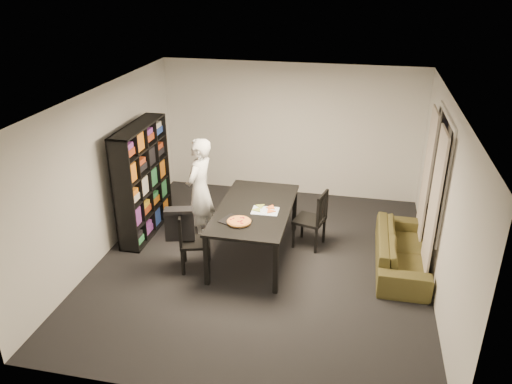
% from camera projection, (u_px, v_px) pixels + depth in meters
% --- Properties ---
extents(room, '(5.01, 5.51, 2.61)m').
position_uv_depth(room, '(262.00, 186.00, 7.22)').
color(room, black).
rests_on(room, ground).
extents(window_pane, '(0.02, 1.40, 1.60)m').
position_uv_depth(window_pane, '(439.00, 172.00, 7.20)').
color(window_pane, black).
rests_on(window_pane, room).
extents(window_frame, '(0.03, 1.52, 1.72)m').
position_uv_depth(window_frame, '(439.00, 172.00, 7.20)').
color(window_frame, white).
rests_on(window_frame, room).
extents(curtain_left, '(0.03, 0.70, 2.25)m').
position_uv_depth(curtain_left, '(433.00, 209.00, 6.90)').
color(curtain_left, beige).
rests_on(curtain_left, room).
extents(curtain_right, '(0.03, 0.70, 2.25)m').
position_uv_depth(curtain_right, '(426.00, 180.00, 7.82)').
color(curtain_right, beige).
rests_on(curtain_right, room).
extents(bookshelf, '(0.35, 1.50, 1.90)m').
position_uv_depth(bookshelf, '(143.00, 180.00, 8.31)').
color(bookshelf, black).
rests_on(bookshelf, room).
extents(dining_table, '(1.11, 2.00, 0.83)m').
position_uv_depth(dining_table, '(255.00, 212.00, 7.68)').
color(dining_table, black).
rests_on(dining_table, room).
extents(chair_left, '(0.54, 0.54, 0.94)m').
position_uv_depth(chair_left, '(189.00, 237.00, 7.41)').
color(chair_left, black).
rests_on(chair_left, room).
extents(chair_right, '(0.55, 0.55, 0.97)m').
position_uv_depth(chair_right, '(315.00, 216.00, 7.99)').
color(chair_right, black).
rests_on(chair_right, room).
extents(draped_jacket, '(0.45, 0.29, 0.52)m').
position_uv_depth(draped_jacket, '(179.00, 223.00, 7.31)').
color(draped_jacket, black).
rests_on(draped_jacket, chair_left).
extents(person, '(0.52, 0.70, 1.76)m').
position_uv_depth(person, '(200.00, 190.00, 8.13)').
color(person, white).
rests_on(person, room).
extents(baking_tray, '(0.49, 0.45, 0.01)m').
position_uv_depth(baking_tray, '(235.00, 221.00, 7.23)').
color(baking_tray, black).
rests_on(baking_tray, dining_table).
extents(pepperoni_pizza, '(0.35, 0.35, 0.03)m').
position_uv_depth(pepperoni_pizza, '(239.00, 221.00, 7.18)').
color(pepperoni_pizza, '#935E2A').
rests_on(pepperoni_pizza, dining_table).
extents(kitchen_towel, '(0.41, 0.31, 0.01)m').
position_uv_depth(kitchen_towel, '(265.00, 211.00, 7.54)').
color(kitchen_towel, white).
rests_on(kitchen_towel, dining_table).
extents(pizza_slices, '(0.44, 0.40, 0.01)m').
position_uv_depth(pizza_slices, '(265.00, 208.00, 7.59)').
color(pizza_slices, gold).
rests_on(pizza_slices, dining_table).
extents(sofa, '(0.73, 1.88, 0.55)m').
position_uv_depth(sofa, '(402.00, 250.00, 7.57)').
color(sofa, '#46401C').
rests_on(sofa, room).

